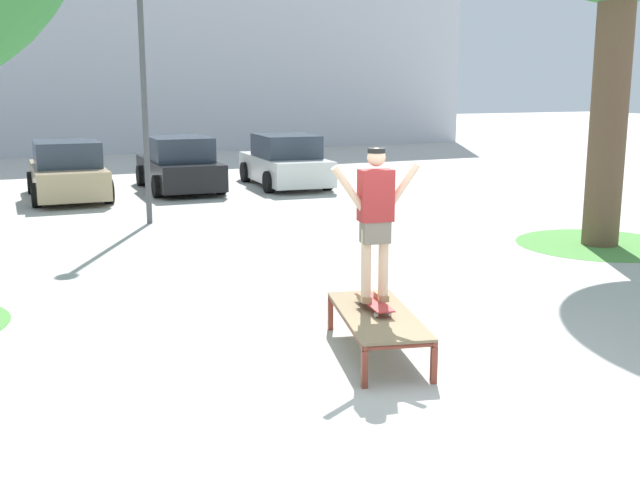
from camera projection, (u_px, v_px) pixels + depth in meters
name	position (u px, v px, depth m)	size (l,w,h in m)	color
ground_plane	(401.00, 371.00, 7.89)	(120.00, 120.00, 0.00)	#B7B5AD
skate_box	(377.00, 318.00, 8.32)	(1.23, 2.03, 0.46)	brown
skateboard	(374.00, 303.00, 8.44)	(0.33, 0.82, 0.09)	#B23333
skater	(375.00, 214.00, 8.25)	(1.00, 0.33, 1.69)	beige
grass_patch_near_right	(599.00, 244.00, 14.17)	(3.03, 3.03, 0.01)	#519342
car_tan	(68.00, 172.00, 19.79)	(2.04, 4.26, 1.50)	tan
car_black	(179.00, 166.00, 21.37)	(2.06, 4.27, 1.50)	black
car_white	(285.00, 162.00, 22.26)	(2.19, 4.33, 1.50)	silver
light_post	(142.00, 39.00, 15.59)	(0.36, 0.36, 5.83)	#4C4C51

